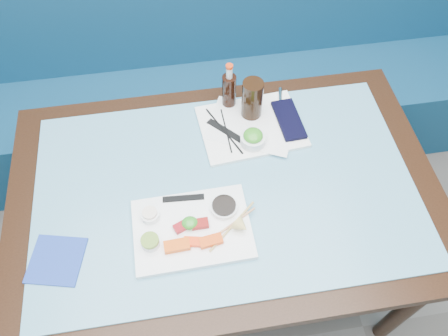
{
  "coord_description": "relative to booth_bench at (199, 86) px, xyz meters",
  "views": [
    {
      "loc": [
        -0.12,
        0.72,
        1.96
      ],
      "look_at": [
        0.0,
        1.5,
        0.8
      ],
      "focal_mm": 35.0,
      "sensor_mm": 36.0,
      "label": 1
    }
  ],
  "objects": [
    {
      "name": "ginger_fill",
      "position": [
        -0.24,
        -0.92,
        0.43
      ],
      "size": [
        0.05,
        0.05,
        0.01
      ],
      "primitive_type": "cylinder",
      "rotation": [
        0.0,
        0.0,
        0.15
      ],
      "color": "beige",
      "rests_on": "ramekin_ginger"
    },
    {
      "name": "cola_bottle_neck",
      "position": [
        0.07,
        -0.49,
        0.55
      ],
      "size": [
        0.03,
        0.03,
        0.04
      ],
      "primitive_type": "cylinder",
      "rotation": [
        0.0,
        0.0,
        0.31
      ],
      "color": "silver",
      "rests_on": "cola_bottle_body"
    },
    {
      "name": "cola_glass",
      "position": [
        0.14,
        -0.56,
        0.47
      ],
      "size": [
        0.09,
        0.09,
        0.15
      ],
      "primitive_type": "cylinder",
      "rotation": [
        0.0,
        0.0,
        -0.33
      ],
      "color": "black",
      "rests_on": "serving_tray"
    },
    {
      "name": "salmon_right",
      "position": [
        -0.07,
        -1.03,
        0.41
      ],
      "size": [
        0.07,
        0.04,
        0.02
      ],
      "primitive_type": "cube",
      "rotation": [
        0.0,
        0.0,
        0.13
      ],
      "color": "#E64309",
      "rests_on": "sashimi_plate"
    },
    {
      "name": "seaweed_salad",
      "position": [
        0.12,
        -0.69,
        0.44
      ],
      "size": [
        0.08,
        0.08,
        0.03
      ],
      "primitive_type": "ellipsoid",
      "rotation": [
        0.0,
        0.0,
        0.25
      ],
      "color": "#328C20",
      "rests_on": "seaweed_bowl"
    },
    {
      "name": "glass_top",
      "position": [
        0.0,
        -0.84,
        0.38
      ],
      "size": [
        1.22,
        0.76,
        0.01
      ],
      "primitive_type": "cube",
      "color": "#5895B0",
      "rests_on": "dining_table"
    },
    {
      "name": "navy_pouch",
      "position": [
        0.26,
        -0.61,
        0.4
      ],
      "size": [
        0.09,
        0.19,
        0.01
      ],
      "primitive_type": "cube",
      "rotation": [
        0.0,
        0.0,
        0.07
      ],
      "color": "black",
      "rests_on": "serving_tray"
    },
    {
      "name": "serving_tray",
      "position": [
        0.13,
        -0.61,
        0.39
      ],
      "size": [
        0.38,
        0.29,
        0.01
      ],
      "primitive_type": "cube",
      "rotation": [
        0.0,
        0.0,
        0.09
      ],
      "color": "white",
      "rests_on": "glass_top"
    },
    {
      "name": "seaweed_bowl",
      "position": [
        0.12,
        -0.69,
        0.41
      ],
      "size": [
        0.09,
        0.09,
        0.03
      ],
      "primitive_type": "cylinder",
      "rotation": [
        0.0,
        0.0,
        0.02
      ],
      "color": "white",
      "rests_on": "serving_tray"
    },
    {
      "name": "lemon_wedge",
      "position": [
        0.02,
        -1.01,
        0.43
      ],
      "size": [
        0.06,
        0.06,
        0.05
      ],
      "primitive_type": "cone",
      "rotation": [
        1.57,
        0.0,
        0.71
      ],
      "color": "#E6C76D",
      "rests_on": "sashimi_plate"
    },
    {
      "name": "wooden_chopstick_b",
      "position": [
        -0.0,
        -0.99,
        0.4
      ],
      "size": [
        0.16,
        0.15,
        0.01
      ],
      "primitive_type": "cylinder",
      "rotation": [
        1.57,
        0.0,
        -0.84
      ],
      "color": "tan",
      "rests_on": "sashimi_plate"
    },
    {
      "name": "sashimi_plate",
      "position": [
        -0.12,
        -0.98,
        0.39
      ],
      "size": [
        0.36,
        0.26,
        0.02
      ],
      "primitive_type": "cube",
      "rotation": [
        0.0,
        0.0,
        0.02
      ],
      "color": "white",
      "rests_on": "glass_top"
    },
    {
      "name": "tuna_right",
      "position": [
        -0.1,
        -0.97,
        0.41
      ],
      "size": [
        0.05,
        0.03,
        0.02
      ],
      "primitive_type": "cube",
      "rotation": [
        0.0,
        0.0,
        0.02
      ],
      "color": "maroon",
      "rests_on": "sashimi_plate"
    },
    {
      "name": "booth_bench",
      "position": [
        0.0,
        0.0,
        0.0
      ],
      "size": [
        3.0,
        0.56,
        1.17
      ],
      "color": "navy",
      "rests_on": "ground"
    },
    {
      "name": "paper_placemat",
      "position": [
        0.13,
        -0.61,
        0.4
      ],
      "size": [
        0.36,
        0.31,
        0.0
      ],
      "primitive_type": "cube",
      "rotation": [
        0.0,
        0.0,
        -0.43
      ],
      "color": "white",
      "rests_on": "serving_tray"
    },
    {
      "name": "soy_fill",
      "position": [
        -0.02,
        -0.93,
        0.42
      ],
      "size": [
        0.1,
        0.1,
        0.01
      ],
      "primitive_type": "cylinder",
      "rotation": [
        0.0,
        0.0,
        0.38
      ],
      "color": "black",
      "rests_on": "soy_dish"
    },
    {
      "name": "ramekin_wasabi",
      "position": [
        -0.25,
        -1.01,
        0.41
      ],
      "size": [
        0.07,
        0.07,
        0.02
      ],
      "primitive_type": "cylinder",
      "rotation": [
        0.0,
        0.0,
        0.32
      ],
      "color": "white",
      "rests_on": "sashimi_plate"
    },
    {
      "name": "salmon_left",
      "position": [
        -0.17,
        -1.03,
        0.41
      ],
      "size": [
        0.08,
        0.04,
        0.02
      ],
      "primitive_type": "cube",
      "rotation": [
        0.0,
        0.0,
        0.04
      ],
      "color": "#E64C09",
      "rests_on": "sashimi_plate"
    },
    {
      "name": "blue_napkin",
      "position": [
        -0.52,
        -1.01,
        0.39
      ],
      "size": [
        0.18,
        0.18,
        0.01
      ],
      "primitive_type": "cube",
      "rotation": [
        0.0,
        0.0,
        -0.24
      ],
      "color": "navy",
      "rests_on": "glass_top"
    },
    {
      "name": "ramekin_ginger",
      "position": [
        -0.24,
        -0.92,
        0.41
      ],
      "size": [
        0.06,
        0.06,
        0.02
      ],
      "primitive_type": "cylinder",
      "rotation": [
        0.0,
        0.0,
        -0.15
      ],
      "color": "white",
      "rests_on": "sashimi_plate"
    },
    {
      "name": "black_chopstick_b",
      "position": [
        0.04,
        -0.62,
        0.4
      ],
      "size": [
        0.01,
        0.2,
        0.01
      ],
      "primitive_type": "cylinder",
      "rotation": [
        1.57,
        0.0,
        0.03
      ],
      "color": "black",
      "rests_on": "serving_tray"
    },
    {
      "name": "tuna_left",
      "position": [
        -0.15,
        -0.97,
        0.41
      ],
      "size": [
        0.06,
        0.05,
        0.02
      ],
      "primitive_type": "cube",
      "rotation": [
        0.0,
        0.0,
        0.4
      ],
      "color": "maroon",
      "rests_on": "sashimi_plate"
    },
    {
      "name": "cola_bottle_body",
      "position": [
        0.07,
        -0.49,
        0.45
      ],
      "size": [
        0.06,
        0.06,
        0.14
      ],
      "primitive_type": "cylinder",
      "rotation": [
        0.0,
        0.0,
        0.13
      ],
      "color": "black",
      "rests_on": "glass_top"
    },
    {
      "name": "salmon_mid",
      "position": [
        -0.12,
        -1.03,
        0.41
      ],
      "size": [
        0.06,
        0.04,
        0.01
      ],
      "primitive_type": "cube",
      "rotation": [
        0.0,
        0.0,
        -0.21
      ],
      "color": "#FF360A",
      "rests_on": "sashimi_plate"
    },
    {
      "name": "tray_sleeve",
      "position": [
        0.03,
        -0.62,
        0.4
      ],
      "size": [
        0.12,
        0.13,
        0.0
      ],
      "primitive_type": "cube",
      "rotation": [
        0.0,
        0.0,
        0.75
      ],
      "color": "black",
      "rests_on": "serving_tray"
    },
    {
      "name": "wasabi_fill",
      "position": [
        -0.25,
        -1.01,
        0.43
      ],
      "size": [
        0.07,
        0.07,
        0.01
      ],
      "primitive_type": "cylinder",
      "rotation": [
        0.0,
        0.0,
        0.34
      ],
      "color": "olive",
      "rests_on": "ramekin_wasabi"
    },
    {
      "name": "cola_bottle_cap",
      "position": [
        0.07,
        -0.49,
        0.57
      ],
      "size": [
        0.03,
        0.03,
        0.01
      ],
      "primitive_type": "cylinder",
      "rotation": [
        0.0,
        0.0,
        0.16
      ],
      "color": "red",
      "rests_on": "cola_bottle_neck"
    },
    {
      "name": "black_chopstick_a",
      "position": [
        0.03,
        -0.62,
        0.4
      ],
      "size": [
        0.1,
        0.22,
        0.01
      ],
      "primitive_type": "cylinder",
      "rotation": [
        1.57,
        0.0,
        0.41
      ],
      "color": "black",
      "rests_on": "serving_tray"
    },
    {
      "name": "seaweed_garnish",
      "position": [
        -0.13,
        -0.97,
        0.41
      ],
      "size": [
        0.06,
        0.05,
        0.03
      ],
      "primitive_type": "ellipsoid",
      "rotation": [
        0.0,
        0.0,
        -0.24
      ],
      "color": "#2B8E20",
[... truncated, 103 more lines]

